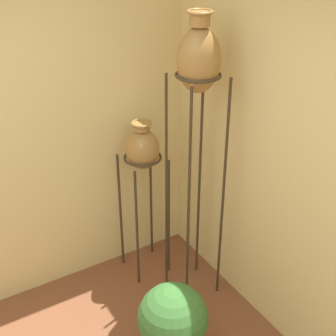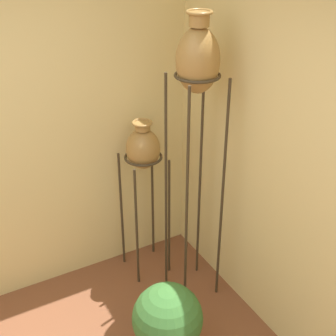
# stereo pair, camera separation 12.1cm
# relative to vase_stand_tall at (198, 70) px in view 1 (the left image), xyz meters

# --- Properties ---
(vase_stand_tall) EXTENTS (0.32, 0.32, 2.17)m
(vase_stand_tall) POSITION_rel_vase_stand_tall_xyz_m (0.00, 0.00, 0.00)
(vase_stand_tall) COLOR #382D1E
(vase_stand_tall) RESTS_ON ground_plane
(vase_stand_medium) EXTENTS (0.31, 0.31, 1.35)m
(vase_stand_medium) POSITION_rel_vase_stand_tall_xyz_m (-0.20, 0.40, -0.71)
(vase_stand_medium) COLOR #382D1E
(vase_stand_medium) RESTS_ON ground_plane
(potted_plant) EXTENTS (0.46, 0.46, 0.63)m
(potted_plant) POSITION_rel_vase_stand_tall_xyz_m (-0.51, -0.53, -1.46)
(potted_plant) COLOR olive
(potted_plant) RESTS_ON ground_plane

